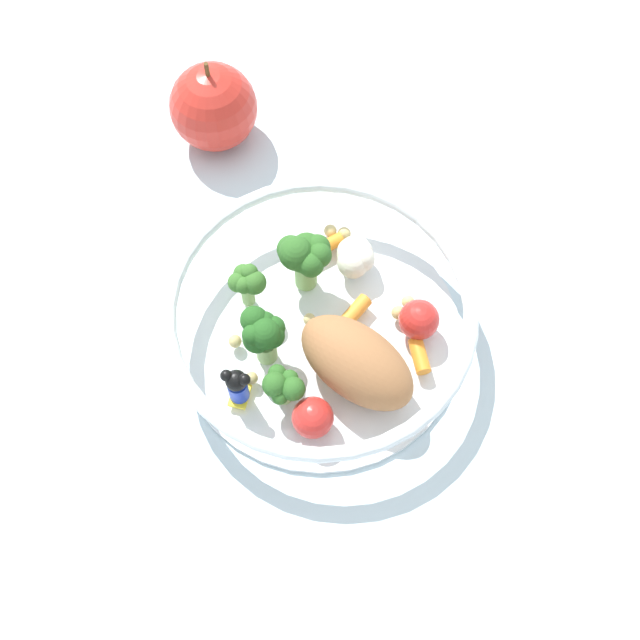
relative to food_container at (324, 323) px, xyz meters
name	(u,v)px	position (x,y,z in m)	size (l,w,h in m)	color
ground_plane	(332,349)	(0.00, 0.01, -0.03)	(2.40, 2.40, 0.00)	silver
food_container	(324,323)	(0.00, 0.00, 0.00)	(0.22, 0.22, 0.06)	white
loose_apple	(214,107)	(0.05, -0.21, 0.01)	(0.07, 0.07, 0.08)	red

